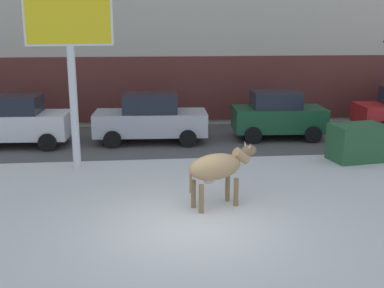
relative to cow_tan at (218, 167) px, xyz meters
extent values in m
plane|color=silver|center=(-0.77, -1.21, -0.99)|extent=(120.00, 120.00, 0.00)
cube|color=#514F4C|center=(-0.77, 7.20, -0.99)|extent=(60.00, 5.60, 0.01)
cube|color=#5B2823|center=(-0.77, 10.04, 0.61)|extent=(43.12, 0.10, 2.80)
ellipsoid|color=tan|center=(-0.07, -0.03, 0.03)|extent=(1.52, 1.09, 0.64)
cylinder|color=olive|center=(0.31, 0.34, -0.64)|extent=(0.12, 0.12, 0.70)
cylinder|color=olive|center=(0.46, -0.02, -0.64)|extent=(0.12, 0.12, 0.70)
cylinder|color=olive|center=(-0.59, -0.03, -0.64)|extent=(0.12, 0.12, 0.70)
cylinder|color=olive|center=(-0.45, -0.39, -0.64)|extent=(0.12, 0.12, 0.70)
cylinder|color=tan|center=(0.63, 0.26, 0.21)|extent=(0.54, 0.42, 0.44)
ellipsoid|color=olive|center=(0.83, 0.34, 0.31)|extent=(0.50, 0.39, 0.28)
cone|color=beige|center=(0.75, 0.43, 0.47)|extent=(0.10, 0.13, 0.15)
cone|color=beige|center=(0.84, 0.22, 0.47)|extent=(0.10, 0.13, 0.15)
cylinder|color=olive|center=(-0.68, -0.28, -0.22)|extent=(0.06, 0.06, 0.60)
ellipsoid|color=beige|center=(-0.23, -0.09, -0.27)|extent=(0.35, 0.33, 0.20)
cylinder|color=silver|center=(-3.83, 3.65, 0.91)|extent=(0.24, 0.24, 3.80)
cube|color=silver|center=(-3.83, 3.65, 3.66)|extent=(2.52, 0.61, 1.82)
cube|color=yellow|center=(-3.83, 3.62, 3.66)|extent=(2.39, 0.55, 1.70)
cube|color=white|center=(-6.22, 6.77, -0.22)|extent=(3.58, 1.87, 0.90)
cube|color=#1E232D|center=(-6.37, 6.78, 0.55)|extent=(1.87, 1.58, 0.64)
cylinder|color=black|center=(-5.05, 7.57, -0.67)|extent=(0.65, 0.25, 0.64)
cylinder|color=black|center=(-5.13, 5.87, -0.67)|extent=(0.65, 0.25, 0.64)
cube|color=#B7BABF|center=(-1.47, 6.89, -0.25)|extent=(4.28, 1.96, 0.84)
cube|color=#1E232D|center=(-1.47, 6.89, 0.51)|extent=(2.07, 1.64, 0.68)
cylinder|color=black|center=(-0.07, 7.70, -0.67)|extent=(0.65, 0.25, 0.64)
cylinder|color=black|center=(-0.15, 5.94, -0.67)|extent=(0.65, 0.25, 0.64)
cylinder|color=black|center=(-2.79, 7.84, -0.67)|extent=(0.65, 0.25, 0.64)
cylinder|color=black|center=(-2.88, 6.08, -0.67)|extent=(0.65, 0.25, 0.64)
cube|color=#194C2D|center=(3.50, 7.00, -0.22)|extent=(3.58, 1.87, 0.90)
cube|color=#1E232D|center=(3.35, 7.01, 0.55)|extent=(1.87, 1.58, 0.64)
cylinder|color=black|center=(4.67, 7.79, -0.67)|extent=(0.65, 0.25, 0.64)
cylinder|color=black|center=(4.59, 6.09, -0.67)|extent=(0.65, 0.25, 0.64)
cylinder|color=black|center=(2.40, 7.90, -0.67)|extent=(0.65, 0.25, 0.64)
cylinder|color=black|center=(2.32, 6.21, -0.67)|extent=(0.65, 0.25, 0.64)
cylinder|color=black|center=(7.85, 8.56, -0.67)|extent=(0.65, 0.25, 0.64)
cylinder|color=black|center=(7.76, 6.81, -0.67)|extent=(0.65, 0.25, 0.64)
cylinder|color=#282833|center=(6.75, 10.53, -0.55)|extent=(0.24, 0.24, 0.88)
cube|color=brown|center=(6.75, 10.53, 0.21)|extent=(0.36, 0.22, 0.64)
sphere|color=#9E7051|center=(6.75, 10.53, 0.64)|extent=(0.20, 0.20, 0.20)
cube|color=#285633|center=(5.20, 3.63, -0.39)|extent=(1.85, 1.36, 1.20)
camera|label=1|loc=(-1.77, -11.05, 3.36)|focal=45.19mm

